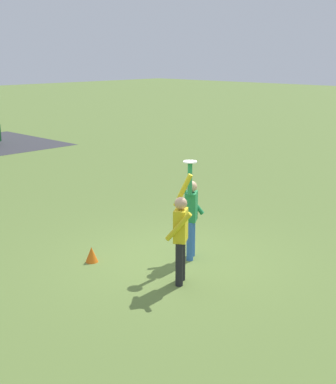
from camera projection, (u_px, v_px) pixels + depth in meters
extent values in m
plane|color=olive|center=(174.00, 259.00, 11.11)|extent=(120.00, 120.00, 0.00)
cylinder|color=#3366B7|center=(192.00, 237.00, 11.22)|extent=(0.14, 0.14, 0.82)
cylinder|color=#3366B7|center=(190.00, 241.00, 10.97)|extent=(0.14, 0.14, 0.82)
cube|color=#238447|center=(191.00, 206.00, 10.92)|extent=(0.42, 0.38, 0.60)
sphere|color=tan|center=(192.00, 187.00, 10.81)|extent=(0.23, 0.23, 0.23)
cylinder|color=#238447|center=(193.00, 201.00, 11.12)|extent=(0.30, 0.44, 0.59)
cylinder|color=#238447|center=(190.00, 179.00, 10.55)|extent=(0.09, 0.09, 0.66)
cylinder|color=black|center=(179.00, 265.00, 9.76)|extent=(0.14, 0.14, 0.82)
cylinder|color=black|center=(182.00, 259.00, 10.01)|extent=(0.14, 0.14, 0.82)
cube|color=gold|center=(181.00, 225.00, 9.71)|extent=(0.42, 0.38, 0.60)
sphere|color=tan|center=(181.00, 203.00, 9.61)|extent=(0.23, 0.23, 0.23)
cylinder|color=gold|center=(179.00, 227.00, 9.49)|extent=(0.30, 0.44, 0.59)
cylinder|color=gold|center=(183.00, 190.00, 9.77)|extent=(0.24, 0.32, 0.65)
cylinder|color=white|center=(190.00, 162.00, 10.46)|extent=(0.27, 0.27, 0.02)
cone|color=orange|center=(92.00, 254.00, 10.95)|extent=(0.26, 0.26, 0.32)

